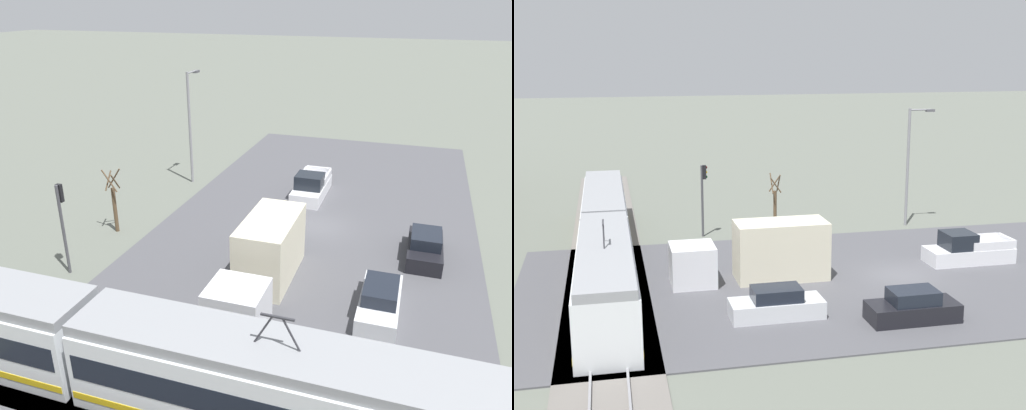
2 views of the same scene
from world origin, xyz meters
TOP-DOWN VIEW (x-y plane):
  - ground_plane at (0.00, 0.00)m, footprint 320.00×320.00m
  - road_surface at (0.00, 0.00)m, footprint 19.41×42.48m
  - light_rail_tram at (5.29, 16.36)m, footprint 28.91×2.80m
  - box_truck at (1.07, 7.98)m, footprint 2.51×8.73m
  - pickup_truck at (1.48, -4.90)m, footprint 2.07×5.24m
  - sedan_car_0 at (-4.71, 8.42)m, footprint 1.79×4.51m
  - sedan_car_1 at (-6.60, 2.24)m, footprint 1.87×4.33m
  - traffic_light_pole at (11.36, 9.70)m, footprint 0.28×0.47m
  - street_tree at (11.79, 4.55)m, footprint 0.98×0.82m
  - street_lamp_near_crossing at (11.13, -5.34)m, footprint 0.36×1.95m

SIDE VIEW (x-z plane):
  - ground_plane at x=0.00m, z-range 0.00..0.00m
  - road_surface at x=0.00m, z-range 0.00..0.08m
  - sedan_car_0 at x=-4.71m, z-range -0.05..1.45m
  - sedan_car_1 at x=-6.60m, z-range -0.06..1.49m
  - pickup_truck at x=1.48m, z-range -0.15..1.73m
  - box_truck at x=1.07m, z-range -0.05..3.21m
  - light_rail_tram at x=5.29m, z-range -0.54..3.98m
  - street_tree at x=11.79m, z-range -0.19..3.93m
  - traffic_light_pole at x=11.36m, z-range 0.75..5.72m
  - street_lamp_near_crossing at x=11.13m, z-range 0.63..9.19m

